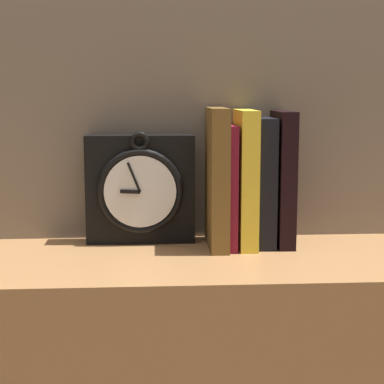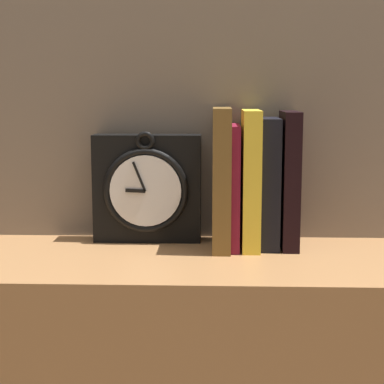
% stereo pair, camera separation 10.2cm
% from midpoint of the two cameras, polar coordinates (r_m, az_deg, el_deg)
% --- Properties ---
extents(clock, '(0.19, 0.06, 0.20)m').
position_cam_midpoint_polar(clock, '(1.13, -1.45, 0.31)').
color(clock, black).
rests_on(clock, bookshelf).
extents(book_slot0_brown, '(0.03, 0.13, 0.24)m').
position_cam_midpoint_polar(book_slot0_brown, '(1.09, 5.32, 1.19)').
color(book_slot0_brown, brown).
rests_on(book_slot0_brown, bookshelf).
extents(book_slot1_maroon, '(0.01, 0.12, 0.21)m').
position_cam_midpoint_polar(book_slot1_maroon, '(1.10, 6.47, 0.48)').
color(book_slot1_maroon, maroon).
rests_on(book_slot1_maroon, bookshelf).
extents(book_slot2_yellow, '(0.03, 0.12, 0.23)m').
position_cam_midpoint_polar(book_slot2_yellow, '(1.10, 7.87, 1.11)').
color(book_slot2_yellow, yellow).
rests_on(book_slot2_yellow, bookshelf).
extents(book_slot3_black, '(0.03, 0.11, 0.22)m').
position_cam_midpoint_polar(book_slot3_black, '(1.11, 9.44, 0.80)').
color(book_slot3_black, black).
rests_on(book_slot3_black, bookshelf).
extents(book_slot4_black, '(0.03, 0.11, 0.23)m').
position_cam_midpoint_polar(book_slot4_black, '(1.11, 11.23, 1.06)').
color(book_slot4_black, black).
rests_on(book_slot4_black, bookshelf).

